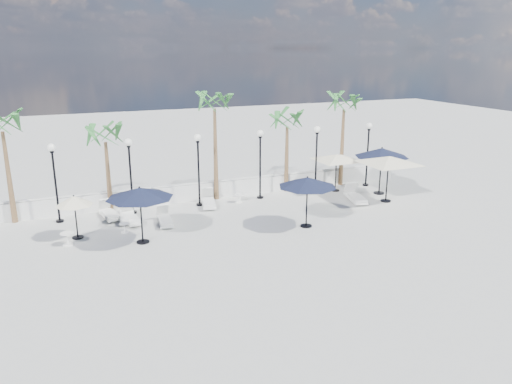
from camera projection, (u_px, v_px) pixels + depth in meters
name	position (u px, v px, depth m)	size (l,w,h in m)	color
ground	(243.00, 249.00, 20.87)	(100.00, 100.00, 0.00)	#A5A6A0
balustrade	(194.00, 192.00, 27.40)	(26.00, 0.30, 1.01)	silver
lamppost_1	(54.00, 172.00, 23.40)	(0.36, 0.36, 3.84)	black
lamppost_2	(130.00, 165.00, 24.68)	(0.36, 0.36, 3.84)	black
lamppost_3	(198.00, 160.00, 25.95)	(0.36, 0.36, 3.84)	black
lamppost_4	(260.00, 154.00, 27.23)	(0.36, 0.36, 3.84)	black
lamppost_5	(317.00, 150.00, 28.51)	(0.36, 0.36, 3.84)	black
lamppost_6	(368.00, 145.00, 29.79)	(0.36, 0.36, 3.84)	black
palm_0	(2.00, 129.00, 22.81)	(2.60, 2.60, 5.50)	brown
palm_1	(105.00, 139.00, 24.67)	(2.60, 2.60, 4.70)	brown
palm_2	(214.00, 106.00, 26.38)	(2.60, 2.60, 6.10)	brown
palm_3	(287.00, 124.00, 28.27)	(2.60, 2.60, 4.90)	brown
palm_4	(344.00, 107.00, 29.40)	(2.60, 2.60, 5.70)	brown
lounger_1	(127.00, 215.00, 24.29)	(0.93, 2.16, 0.78)	silver
lounger_2	(131.00, 218.00, 23.96)	(0.73, 1.84, 0.67)	silver
lounger_3	(109.00, 213.00, 24.61)	(0.95, 2.06, 0.74)	silver
lounger_4	(165.00, 219.00, 23.77)	(0.78, 1.93, 0.71)	silver
lounger_5	(208.00, 201.00, 26.47)	(1.09, 2.13, 0.76)	silver
lounger_6	(355.00, 196.00, 27.28)	(1.21, 2.27, 0.81)	silver
side_table_0	(67.00, 238.00, 21.17)	(0.57, 0.57, 0.55)	silver
side_table_1	(124.00, 227.00, 22.64)	(0.45, 0.45, 0.44)	silver
side_table_2	(239.00, 197.00, 27.07)	(0.50, 0.50, 0.49)	silver
parasol_navy_left	(140.00, 193.00, 20.93)	(2.85, 2.85, 2.52)	black
parasol_navy_mid	(307.00, 182.00, 22.88)	(2.73, 2.73, 2.45)	black
parasol_navy_right	(382.00, 153.00, 28.15)	(3.05, 3.05, 2.73)	black
parasol_cream_sq_a	(389.00, 157.00, 26.64)	(5.51, 5.51, 2.70)	black
parasol_cream_sq_b	(337.00, 155.00, 28.76)	(4.68, 4.68, 2.35)	black
parasol_cream_small	(74.00, 201.00, 21.59)	(1.62, 1.62, 1.99)	black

